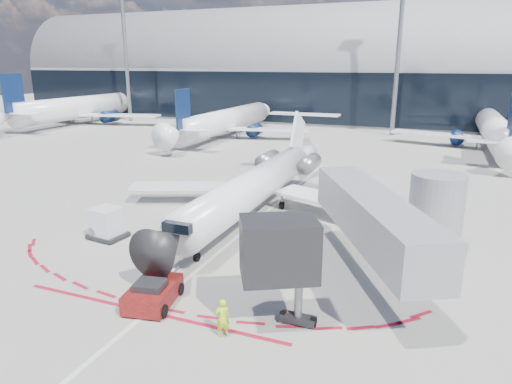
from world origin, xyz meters
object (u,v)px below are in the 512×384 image
at_px(pushback_tug, 153,293).
at_px(ramp_worker, 222,318).
at_px(regional_jet, 259,183).
at_px(uld_container, 107,223).

relative_size(pushback_tug, ramp_worker, 2.90).
xyz_separation_m(regional_jet, ramp_worker, (4.67, -16.18, -1.42)).
distance_m(pushback_tug, ramp_worker, 4.42).
bearing_deg(regional_jet, ramp_worker, -73.91).
bearing_deg(ramp_worker, pushback_tug, -59.42).
bearing_deg(pushback_tug, regional_jet, 81.25).
height_order(regional_jet, uld_container, regional_jet).
bearing_deg(regional_jet, uld_container, -129.08).
xyz_separation_m(ramp_worker, uld_container, (-11.88, 7.30, 0.16)).
height_order(regional_jet, pushback_tug, regional_jet).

